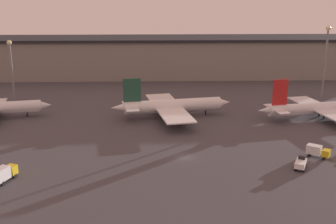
{
  "coord_description": "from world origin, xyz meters",
  "views": [
    {
      "loc": [
        -7.06,
        -95.9,
        38.82
      ],
      "look_at": [
        -3.36,
        19.68,
        6.0
      ],
      "focal_mm": 45.0,
      "sensor_mm": 36.0,
      "label": 1
    }
  ],
  "objects": [
    {
      "name": "lamp_post_0",
      "position": [
        -59.58,
        58.82,
        14.45
      ],
      "size": [
        1.8,
        1.8,
        22.38
      ],
      "color": "slate",
      "rests_on": "ground"
    },
    {
      "name": "airplane_1",
      "position": [
        -1.71,
        35.11,
        3.58
      ],
      "size": [
        39.53,
        37.34,
        13.22
      ],
      "rotation": [
        0.0,
        0.0,
        0.19
      ],
      "color": "white",
      "rests_on": "ground"
    },
    {
      "name": "service_vehicle_2",
      "position": [
        32.47,
        -1.01,
        1.66
      ],
      "size": [
        5.71,
        5.06,
        2.95
      ],
      "rotation": [
        0.0,
        0.0,
        -0.64
      ],
      "color": "gold",
      "rests_on": "ground"
    },
    {
      "name": "service_vehicle_1",
      "position": [
        -39.27,
        -12.51,
        1.9
      ],
      "size": [
        4.02,
        6.52,
        3.43
      ],
      "rotation": [
        0.0,
        0.0,
        1.23
      ],
      "color": "gold",
      "rests_on": "ground"
    },
    {
      "name": "service_vehicle_3",
      "position": [
        26.08,
        -7.85,
        1.31
      ],
      "size": [
        4.01,
        5.09,
        2.78
      ],
      "rotation": [
        0.0,
        0.0,
        1.11
      ],
      "color": "white",
      "rests_on": "ground"
    },
    {
      "name": "lamp_post_1",
      "position": [
        56.81,
        58.82,
        17.14
      ],
      "size": [
        1.8,
        1.8,
        27.26
      ],
      "color": "slate",
      "rests_on": "ground"
    },
    {
      "name": "ground",
      "position": [
        0.0,
        0.0,
        0.0
      ],
      "size": [
        600.0,
        600.0,
        0.0
      ],
      "primitive_type": "plane",
      "color": "#423F44"
    },
    {
      "name": "airplane_2",
      "position": [
        48.15,
        33.08,
        3.15
      ],
      "size": [
        47.85,
        33.41,
        13.17
      ],
      "rotation": [
        0.0,
        0.0,
        0.19
      ],
      "color": "silver",
      "rests_on": "ground"
    },
    {
      "name": "terminal_building",
      "position": [
        0.0,
        104.88,
        9.36
      ],
      "size": [
        200.09,
        27.81,
        18.64
      ],
      "color": "gray",
      "rests_on": "ground"
    }
  ]
}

